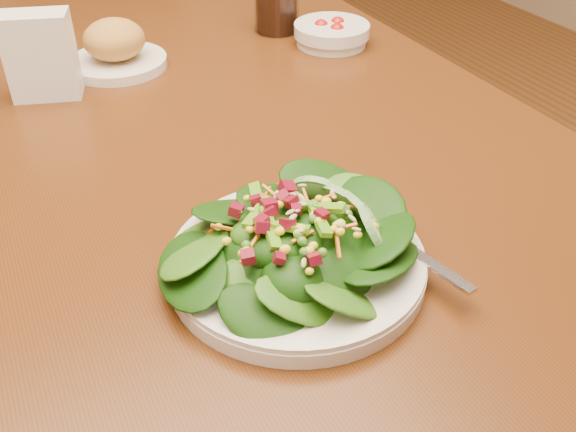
% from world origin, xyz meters
% --- Properties ---
extents(ground_plane, '(5.00, 5.00, 0.00)m').
position_xyz_m(ground_plane, '(0.00, 0.00, 0.00)').
color(ground_plane, brown).
extents(dining_table, '(0.90, 1.40, 0.75)m').
position_xyz_m(dining_table, '(0.00, 0.00, 0.65)').
color(dining_table, '#4C280C').
rests_on(dining_table, ground_plane).
extents(chair_far, '(0.52, 0.52, 1.00)m').
position_xyz_m(chair_far, '(0.06, 1.10, 0.53)').
color(chair_far, '#472710').
rests_on(chair_far, ground_plane).
extents(salad_plate, '(0.26, 0.26, 0.07)m').
position_xyz_m(salad_plate, '(-0.01, -0.39, 0.78)').
color(salad_plate, white).
rests_on(salad_plate, dining_table).
extents(bread_plate, '(0.16, 0.16, 0.08)m').
position_xyz_m(bread_plate, '(-0.06, 0.20, 0.78)').
color(bread_plate, white).
rests_on(bread_plate, dining_table).
extents(tomato_bowl, '(0.13, 0.13, 0.04)m').
position_xyz_m(tomato_bowl, '(0.31, 0.13, 0.77)').
color(tomato_bowl, white).
rests_on(tomato_bowl, dining_table).
extents(napkin_holder, '(0.11, 0.08, 0.13)m').
position_xyz_m(napkin_holder, '(-0.18, 0.14, 0.82)').
color(napkin_holder, white).
rests_on(napkin_holder, dining_table).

